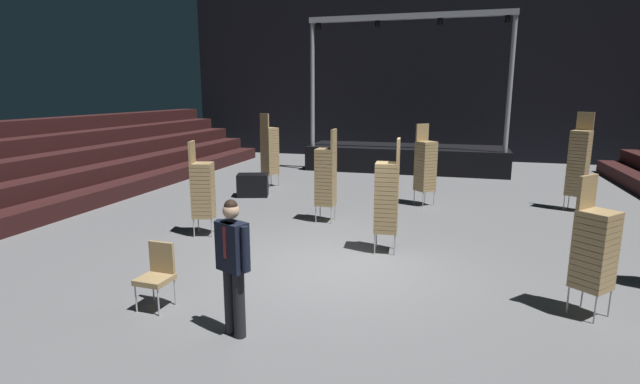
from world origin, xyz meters
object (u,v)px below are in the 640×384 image
Objects in this scene: equipment_road_case at (253,185)px; man_with_tie at (233,260)px; chair_stack_rear_right at (425,165)px; stage_riser at (406,155)px; chair_stack_front_left at (326,176)px; chair_stack_mid_right at (387,196)px; chair_stack_rear_left at (203,189)px; loose_chair_near_man at (157,272)px; chair_stack_mid_left at (579,162)px; chair_stack_mid_centre at (270,150)px; chair_stack_rear_centre at (595,248)px.

man_with_tie is at bearing -67.78° from equipment_road_case.
chair_stack_rear_right reaches higher than equipment_road_case.
chair_stack_front_left is at bearing -97.07° from stage_riser.
chair_stack_mid_right is 3.98m from chair_stack_rear_left.
loose_chair_near_man is at bearing 168.11° from chair_stack_front_left.
loose_chair_near_man is at bearing -98.92° from stage_riser.
stage_riser is 10.24m from chair_stack_mid_right.
chair_stack_mid_left is 2.71× the size of loose_chair_near_man.
chair_stack_front_left is (-1.04, -8.35, 0.51)m from stage_riser.
equipment_road_case is at bearing -58.58° from chair_stack_mid_centre.
chair_stack_rear_centre is (4.84, -3.79, -0.13)m from chair_stack_front_left.
chair_stack_front_left is at bearing -87.11° from chair_stack_rear_centre.
chair_stack_rear_right is at bearing -79.32° from stage_riser.
man_with_tie is 1.58m from loose_chair_near_man.
chair_stack_mid_centre reaches higher than loose_chair_near_man.
stage_riser is 7.34m from equipment_road_case.
loose_chair_near_man is (1.75, -7.34, 0.20)m from equipment_road_case.
chair_stack_rear_right reaches higher than loose_chair_near_man.
chair_stack_front_left is 4.76m from chair_stack_mid_centre.
man_with_tie is 0.81× the size of chair_stack_rear_right.
chair_stack_rear_centre is (3.80, -12.14, 0.39)m from stage_riser.
chair_stack_mid_right reaches higher than chair_stack_rear_left.
chair_stack_mid_right is 3.67m from chair_stack_rear_centre.
chair_stack_rear_centre is (4.50, 1.88, -0.03)m from man_with_tie.
man_with_tie is 0.87× the size of chair_stack_rear_left.
chair_stack_mid_left is at bearing -128.52° from loose_chair_near_man.
chair_stack_rear_left reaches higher than loose_chair_near_man.
chair_stack_mid_centre is (-3.97, -4.60, 0.60)m from stage_riser.
man_with_tie is 4.64m from chair_stack_rear_left.
chair_stack_mid_centre reaches higher than man_with_tie.
chair_stack_rear_centre is at bearing -15.77° from chair_stack_mid_centre.
equipment_road_case is at bearing -43.44° from man_with_tie.
chair_stack_rear_left is (-3.97, 0.03, -0.08)m from chair_stack_mid_right.
equipment_road_case is (0.09, -1.61, -0.86)m from chair_stack_mid_centre.
chair_stack_rear_centre is (7.09, -1.97, -0.04)m from chair_stack_rear_left.
chair_stack_mid_right is 0.93× the size of chair_stack_mid_centre.
equipment_road_case is at bearing 172.58° from chair_stack_rear_left.
chair_stack_mid_centre is (-3.27, 9.41, 0.18)m from man_with_tie.
chair_stack_mid_right is at bearing -80.86° from chair_stack_rear_centre.
chair_stack_rear_left is 2.28× the size of equipment_road_case.
chair_stack_rear_left is at bearing 128.83° from chair_stack_front_left.
chair_stack_mid_left is 1.15× the size of chair_stack_rear_right.
equipment_road_case is (-8.87, -0.73, -0.95)m from chair_stack_mid_left.
stage_riser is at bearing 58.02° from equipment_road_case.
chair_stack_rear_right is at bearing -78.39° from man_with_tie.
man_with_tie is 8.45m from equipment_road_case.
man_with_tie is 0.70× the size of chair_stack_mid_left.
stage_riser is 3.46× the size of chair_stack_front_left.
equipment_road_case is (-3.18, 7.80, -0.68)m from man_with_tie.
chair_stack_rear_left is (0.68, -5.56, -0.17)m from chair_stack_mid_centre.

